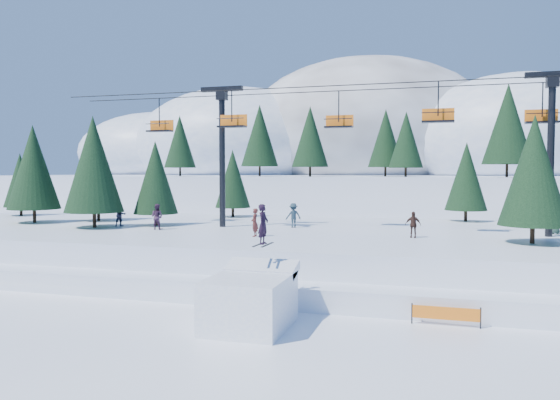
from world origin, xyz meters
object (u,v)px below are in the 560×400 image
(chairlift, at_px, (376,131))
(banner_near, at_px, (446,314))
(banner_far, at_px, (473,307))
(jump_kicker, at_px, (250,299))

(chairlift, xyz_separation_m, banner_near, (4.47, -13.50, -8.78))
(chairlift, bearing_deg, banner_far, -64.63)
(jump_kicker, distance_m, banner_near, 8.34)
(banner_near, relative_size, banner_far, 1.04)
(chairlift, distance_m, banner_near, 16.71)
(banner_far, bearing_deg, banner_near, -126.33)
(jump_kicker, relative_size, banner_near, 1.80)
(banner_near, bearing_deg, banner_far, 53.67)
(banner_near, xyz_separation_m, banner_far, (1.18, 1.60, 0.00))
(jump_kicker, height_order, chairlift, chairlift)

